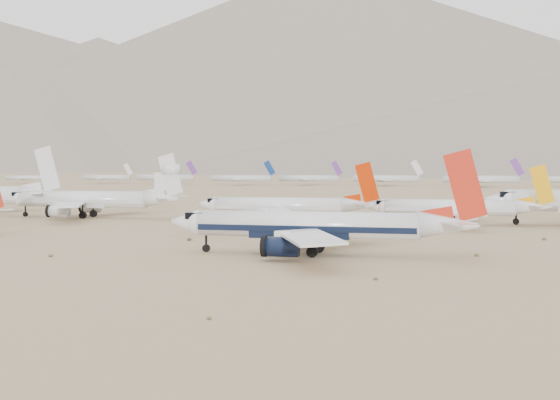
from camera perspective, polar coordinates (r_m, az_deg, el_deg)
name	(u,v)px	position (r m, az deg, el deg)	size (l,w,h in m)	color
ground	(330,253)	(133.52, 3.65, -3.92)	(7000.00, 7000.00, 0.00)	#8F7253
main_airliner	(320,226)	(130.46, 2.94, -1.92)	(50.47, 49.29, 17.81)	white
row2_gold_tail	(457,208)	(193.99, 12.80, -0.59)	(41.99, 41.07, 14.95)	white
row2_orange_tail	(286,206)	(194.60, 0.41, -0.45)	(43.52, 42.57, 15.52)	white
row2_white_trijet	(92,199)	(219.38, -13.57, 0.06)	(50.07, 48.94, 17.74)	white
distant_storage_row	(537,180)	(474.97, 18.29, 1.43)	(665.18, 60.69, 14.61)	silver
mountain_range	(482,80)	(1788.05, 14.53, 8.50)	(7354.00, 3024.00, 470.00)	slate
desert_scrub	(222,271)	(110.37, -4.29, -5.23)	(247.37, 121.67, 0.63)	brown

